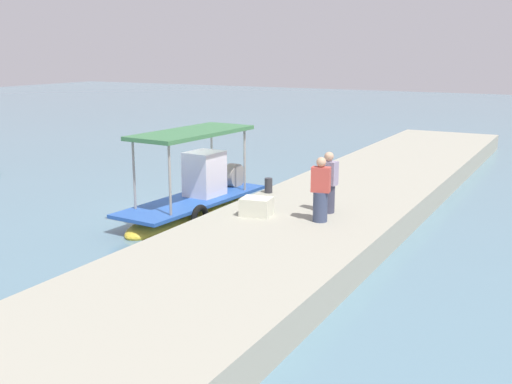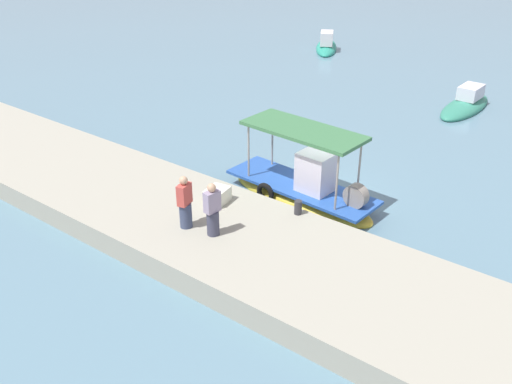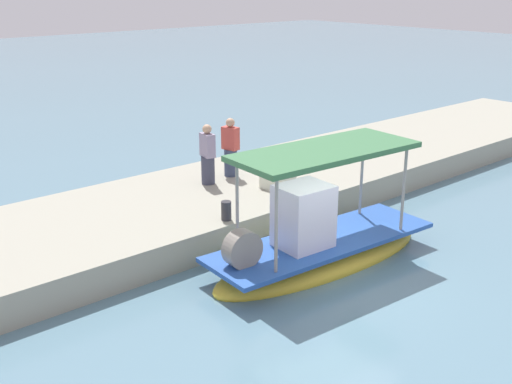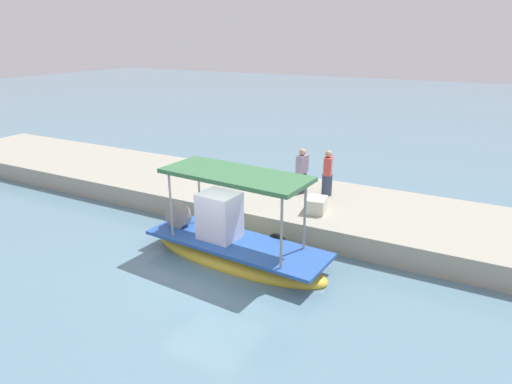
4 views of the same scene
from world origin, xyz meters
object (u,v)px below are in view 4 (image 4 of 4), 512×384
(cargo_crate, at_px, (316,205))
(fisherman_near_bollard, at_px, (302,173))
(fisherman_by_crate, at_px, (327,175))
(mooring_bollard, at_px, (236,201))
(main_fishing_boat, at_px, (233,244))

(cargo_crate, bearing_deg, fisherman_near_bollard, -52.95)
(cargo_crate, bearing_deg, fisherman_by_crate, -81.83)
(fisherman_near_bollard, relative_size, mooring_bollard, 3.63)
(main_fishing_boat, xyz_separation_m, fisherman_by_crate, (-1.19, -4.61, 1.04))
(fisherman_by_crate, bearing_deg, cargo_crate, 98.17)
(main_fishing_boat, height_order, fisherman_by_crate, main_fishing_boat)
(fisherman_near_bollard, xyz_separation_m, fisherman_by_crate, (-0.92, -0.16, 0.01))
(main_fishing_boat, height_order, fisherman_near_bollard, main_fishing_boat)
(main_fishing_boat, relative_size, mooring_bollard, 12.94)
(fisherman_near_bollard, bearing_deg, mooring_bollard, 61.95)
(fisherman_by_crate, height_order, cargo_crate, fisherman_by_crate)
(fisherman_near_bollard, height_order, mooring_bollard, fisherman_near_bollard)
(mooring_bollard, bearing_deg, main_fishing_boat, 118.16)
(mooring_bollard, bearing_deg, fisherman_by_crate, -130.35)
(main_fishing_boat, xyz_separation_m, cargo_crate, (-1.44, -2.90, 0.53))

